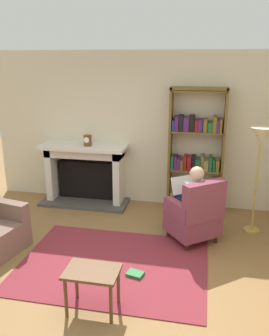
{
  "coord_description": "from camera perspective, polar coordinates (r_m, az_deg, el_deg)",
  "views": [
    {
      "loc": [
        1.08,
        -3.62,
        2.57
      ],
      "look_at": [
        0.1,
        1.2,
        1.05
      ],
      "focal_mm": 38.21,
      "sensor_mm": 36.0,
      "label": 1
    }
  ],
  "objects": [
    {
      "name": "ground",
      "position": [
        4.57,
        -4.43,
        -17.11
      ],
      "size": [
        14.0,
        14.0,
        0.0
      ],
      "primitive_type": "plane",
      "color": "olive"
    },
    {
      "name": "back_wall",
      "position": [
        6.38,
        1.55,
        6.14
      ],
      "size": [
        5.6,
        0.1,
        2.7
      ],
      "primitive_type": "cube",
      "color": "beige",
      "rests_on": "ground"
    },
    {
      "name": "area_rug",
      "position": [
        4.81,
        -3.43,
        -15.1
      ],
      "size": [
        2.4,
        1.8,
        0.01
      ],
      "primitive_type": "cube",
      "color": "maroon",
      "rests_on": "ground"
    },
    {
      "name": "fireplace",
      "position": [
        6.6,
        -7.79,
        -0.56
      ],
      "size": [
        1.58,
        0.64,
        1.09
      ],
      "color": "#4C4742",
      "rests_on": "ground"
    },
    {
      "name": "mantel_clock",
      "position": [
        6.31,
        -7.48,
        4.38
      ],
      "size": [
        0.14,
        0.14,
        0.19
      ],
      "color": "brown",
      "rests_on": "fireplace"
    },
    {
      "name": "bookshelf",
      "position": [
        6.16,
        9.74,
        2.21
      ],
      "size": [
        0.93,
        0.32,
        2.12
      ],
      "color": "brown",
      "rests_on": "ground"
    },
    {
      "name": "armchair_reading",
      "position": [
        5.22,
        9.7,
        -7.38
      ],
      "size": [
        0.89,
        0.88,
        0.97
      ],
      "rotation": [
        0.0,
        0.0,
        3.82
      ],
      "color": "#331E14",
      "rests_on": "ground"
    },
    {
      "name": "seated_reader",
      "position": [
        5.22,
        9.04,
        -4.96
      ],
      "size": [
        0.57,
        0.59,
        1.14
      ],
      "rotation": [
        0.0,
        0.0,
        3.82
      ],
      "color": "silver",
      "rests_on": "ground"
    },
    {
      "name": "side_table",
      "position": [
        3.88,
        -6.76,
        -16.87
      ],
      "size": [
        0.56,
        0.39,
        0.48
      ],
      "color": "brown",
      "rests_on": "ground"
    },
    {
      "name": "scattered_books",
      "position": [
        4.62,
        -2.77,
        -16.17
      ],
      "size": [
        0.62,
        0.32,
        0.04
      ],
      "color": "#267233",
      "rests_on": "area_rug"
    },
    {
      "name": "floor_lamp",
      "position": [
        5.46,
        19.43,
        3.54
      ],
      "size": [
        0.32,
        0.32,
        1.62
      ],
      "color": "#B7933F",
      "rests_on": "ground"
    }
  ]
}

